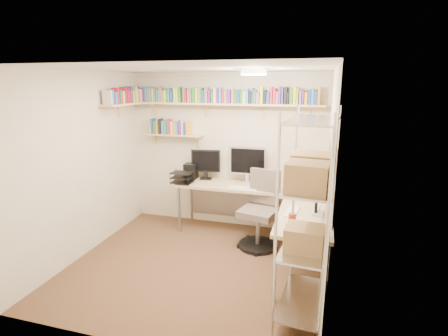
{
  "coord_description": "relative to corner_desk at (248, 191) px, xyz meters",
  "views": [
    {
      "loc": [
        1.51,
        -3.9,
        2.35
      ],
      "look_at": [
        0.24,
        0.55,
        1.21
      ],
      "focal_mm": 28.0,
      "sensor_mm": 36.0,
      "label": 1
    }
  ],
  "objects": [
    {
      "name": "room_shell",
      "position": [
        -0.49,
        -0.95,
        0.77
      ],
      "size": [
        3.24,
        3.04,
        2.52
      ],
      "color": "beige",
      "rests_on": "ground"
    },
    {
      "name": "office_chair",
      "position": [
        0.22,
        -0.14,
        -0.31
      ],
      "size": [
        0.6,
        0.62,
        1.12
      ],
      "rotation": [
        0.0,
        0.0,
        -0.22
      ],
      "color": "black",
      "rests_on": "ground"
    },
    {
      "name": "ground",
      "position": [
        -0.5,
        -0.95,
        -0.78
      ],
      "size": [
        3.2,
        3.2,
        0.0
      ],
      "primitive_type": "plane",
      "color": "#47281E",
      "rests_on": "ground"
    },
    {
      "name": "corner_desk",
      "position": [
        0.0,
        0.0,
        0.0
      ],
      "size": [
        2.43,
        2.06,
        1.37
      ],
      "color": "tan",
      "rests_on": "ground"
    },
    {
      "name": "wire_rack",
      "position": [
        0.92,
        -1.58,
        0.5
      ],
      "size": [
        0.53,
        0.96,
        2.13
      ],
      "rotation": [
        0.0,
        0.0,
        -0.09
      ],
      "color": "silver",
      "rests_on": "ground"
    },
    {
      "name": "wall_shelves",
      "position": [
        -0.91,
        0.35,
        1.24
      ],
      "size": [
        3.12,
        1.09,
        0.8
      ],
      "color": "#DCC37C",
      "rests_on": "ground"
    }
  ]
}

